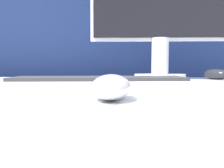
# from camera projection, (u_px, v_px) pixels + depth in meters

# --- Properties ---
(partition_panel) EXTENTS (5.00, 0.03, 1.48)m
(partition_panel) POSITION_uv_depth(u_px,v_px,m) (126.00, 73.00, 1.28)
(partition_panel) COLOR navy
(partition_panel) RESTS_ON ground_plane
(computer_mouse_near) EXTENTS (0.07, 0.12, 0.04)m
(computer_mouse_near) POSITION_uv_depth(u_px,v_px,m) (111.00, 87.00, 0.40)
(computer_mouse_near) COLOR white
(computer_mouse_near) RESTS_ON desk
(keyboard) EXTENTS (0.45, 0.18, 0.02)m
(keyboard) POSITION_uv_depth(u_px,v_px,m) (98.00, 82.00, 0.65)
(keyboard) COLOR white
(keyboard) RESTS_ON desk
(computer_mouse_far) EXTENTS (0.11, 0.12, 0.04)m
(computer_mouse_far) POSITION_uv_depth(u_px,v_px,m) (216.00, 74.00, 0.96)
(computer_mouse_far) COLOR #232328
(computer_mouse_far) RESTS_ON desk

